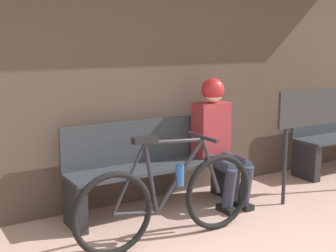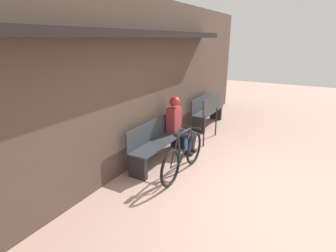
{
  "view_description": "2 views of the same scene",
  "coord_description": "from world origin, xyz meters",
  "px_view_note": "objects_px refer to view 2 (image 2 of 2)",
  "views": [
    {
      "loc": [
        -1.66,
        -1.4,
        1.62
      ],
      "look_at": [
        0.34,
        1.91,
        0.89
      ],
      "focal_mm": 50.0,
      "sensor_mm": 36.0,
      "label": 1
    },
    {
      "loc": [
        -3.81,
        -0.27,
        2.43
      ],
      "look_at": [
        0.27,
        2.0,
        0.86
      ],
      "focal_mm": 28.0,
      "sensor_mm": 36.0,
      "label": 2
    }
  ],
  "objects_px": {
    "bicycle": "(183,156)",
    "signboard": "(211,107)",
    "park_bench_near": "(158,142)",
    "park_bench_far": "(206,112)",
    "person_seated": "(178,121)"
  },
  "relations": [
    {
      "from": "bicycle",
      "to": "signboard",
      "type": "relative_size",
      "value": 1.46
    },
    {
      "from": "person_seated",
      "to": "park_bench_near",
      "type": "bearing_deg",
      "value": 170.11
    },
    {
      "from": "bicycle",
      "to": "signboard",
      "type": "bearing_deg",
      "value": 4.76
    },
    {
      "from": "park_bench_near",
      "to": "signboard",
      "type": "height_order",
      "value": "signboard"
    },
    {
      "from": "bicycle",
      "to": "signboard",
      "type": "xyz_separation_m",
      "value": [
        1.83,
        0.15,
        0.5
      ]
    },
    {
      "from": "park_bench_near",
      "to": "park_bench_far",
      "type": "relative_size",
      "value": 1.14
    },
    {
      "from": "bicycle",
      "to": "signboard",
      "type": "height_order",
      "value": "signboard"
    },
    {
      "from": "park_bench_far",
      "to": "signboard",
      "type": "bearing_deg",
      "value": -154.41
    },
    {
      "from": "park_bench_far",
      "to": "signboard",
      "type": "xyz_separation_m",
      "value": [
        -1.12,
        -0.53,
        0.47
      ]
    },
    {
      "from": "person_seated",
      "to": "park_bench_far",
      "type": "xyz_separation_m",
      "value": [
        2.05,
        0.11,
        -0.31
      ]
    },
    {
      "from": "bicycle",
      "to": "park_bench_far",
      "type": "relative_size",
      "value": 1.09
    },
    {
      "from": "person_seated",
      "to": "signboard",
      "type": "bearing_deg",
      "value": -24.4
    },
    {
      "from": "park_bench_near",
      "to": "park_bench_far",
      "type": "height_order",
      "value": "same"
    },
    {
      "from": "park_bench_near",
      "to": "bicycle",
      "type": "height_order",
      "value": "bicycle"
    },
    {
      "from": "park_bench_near",
      "to": "park_bench_far",
      "type": "distance_m",
      "value": 2.7
    }
  ]
}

